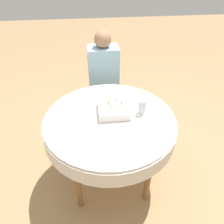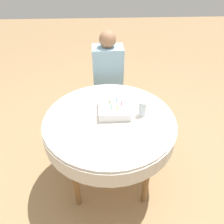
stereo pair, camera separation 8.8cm
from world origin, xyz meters
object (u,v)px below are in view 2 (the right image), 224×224
object	(u,v)px
chair	(108,89)
person	(108,75)
drinking_glass	(143,108)
birthday_cake	(114,109)

from	to	relation	value
chair	person	distance (m)	0.25
chair	drinking_glass	size ratio (longest dim) A/B	6.84
chair	drinking_glass	world-z (taller)	drinking_glass
person	chair	bearing A→B (deg)	90.00
person	birthday_cake	distance (m)	0.73
birthday_cake	drinking_glass	bearing A→B (deg)	-10.34
chair	drinking_glass	xyz separation A→B (m)	(0.26, -0.85, 0.33)
person	drinking_glass	bearing A→B (deg)	-72.75
birthday_cake	drinking_glass	xyz separation A→B (m)	(0.23, -0.04, 0.03)
person	drinking_glass	distance (m)	0.82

